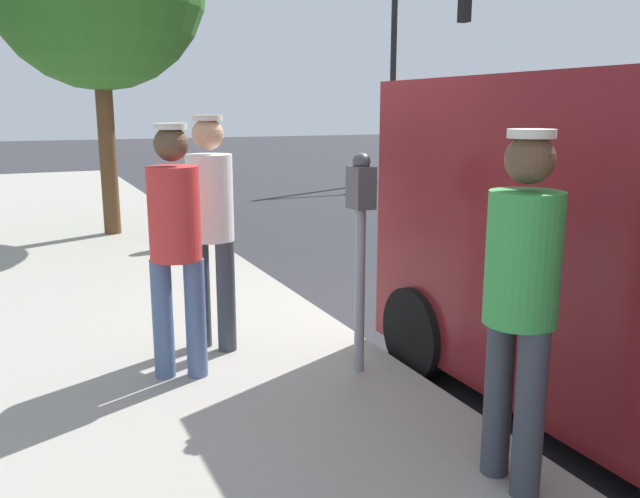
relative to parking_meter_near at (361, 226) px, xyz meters
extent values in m
plane|color=#2D2D33|center=(-1.35, -0.58, -1.18)|extent=(80.00, 80.00, 0.00)
cube|color=#9E998E|center=(2.15, -0.58, -1.11)|extent=(5.00, 32.00, 0.15)
cylinder|color=gray|center=(0.00, 0.00, -0.46)|extent=(0.07, 0.07, 1.15)
cube|color=#4C4C51|center=(0.00, 0.00, 0.26)|extent=(0.14, 0.18, 0.28)
sphere|color=#47474C|center=(0.00, 0.00, 0.43)|extent=(0.12, 0.12, 0.12)
cylinder|color=#383D47|center=(0.87, -0.93, -0.61)|extent=(0.14, 0.14, 0.84)
cylinder|color=#383D47|center=(0.72, -0.77, -0.61)|extent=(0.14, 0.14, 0.84)
cylinder|color=white|center=(0.80, -0.85, 0.13)|extent=(0.34, 0.34, 0.63)
sphere|color=tan|center=(0.80, -0.85, 0.59)|extent=(0.23, 0.23, 0.23)
cylinder|color=silver|center=(0.80, -0.85, 0.71)|extent=(0.22, 0.22, 0.04)
cylinder|color=#4C608C|center=(1.26, -0.46, -0.62)|extent=(0.14, 0.14, 0.82)
cylinder|color=#4C608C|center=(1.05, -0.38, -0.62)|extent=(0.14, 0.14, 0.82)
cylinder|color=red|center=(1.16, -0.42, 0.10)|extent=(0.34, 0.34, 0.62)
sphere|color=brown|center=(1.16, -0.42, 0.55)|extent=(0.22, 0.22, 0.22)
cylinder|color=silver|center=(1.16, -0.42, 0.66)|extent=(0.21, 0.21, 0.04)
cylinder|color=#383D47|center=(-0.01, 1.67, -0.62)|extent=(0.14, 0.14, 0.82)
cylinder|color=#383D47|center=(-0.01, 1.45, -0.62)|extent=(0.14, 0.14, 0.82)
cylinder|color=green|center=(-0.01, 1.56, 0.10)|extent=(0.34, 0.34, 0.62)
sphere|color=brown|center=(-0.01, 1.56, 0.55)|extent=(0.22, 0.22, 0.22)
cylinder|color=silver|center=(-0.01, 1.56, 0.67)|extent=(0.21, 0.21, 0.04)
cube|color=black|center=(-1.47, -0.46, 0.38)|extent=(1.84, 0.10, 0.88)
cylinder|color=black|center=(-0.53, -0.04, -0.84)|extent=(0.23, 0.68, 0.68)
cylinder|color=black|center=(-2.43, -0.07, -0.84)|extent=(0.23, 0.68, 0.68)
cylinder|color=black|center=(-7.12, -11.61, 1.42)|extent=(0.16, 0.16, 5.20)
cube|color=black|center=(-9.32, -11.61, 3.47)|extent=(0.24, 0.32, 0.80)
sphere|color=yellow|center=(-9.32, -11.78, 3.47)|extent=(0.17, 0.17, 0.17)
sphere|color=green|center=(-9.32, -11.78, 3.22)|extent=(0.17, 0.17, 0.17)
cylinder|color=brown|center=(0.88, -6.09, 0.21)|extent=(0.24, 0.24, 2.49)
cylinder|color=red|center=(0.10, -4.76, -0.68)|extent=(0.24, 0.24, 0.70)
sphere|color=red|center=(0.10, -4.76, -0.27)|extent=(0.20, 0.20, 0.20)
camera|label=1|loc=(2.04, 3.82, 0.77)|focal=36.78mm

